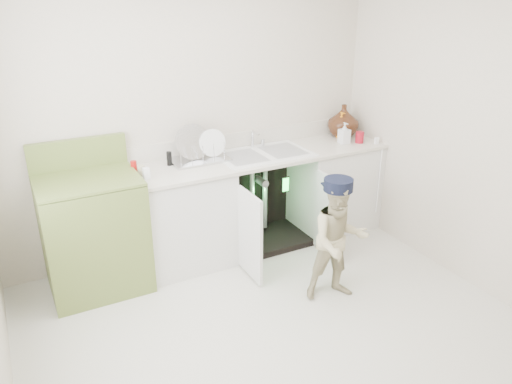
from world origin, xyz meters
TOP-DOWN VIEW (x-y plane):
  - ground at (0.00, 0.00)m, footprint 3.50×3.50m
  - room_shell at (0.00, 0.00)m, footprint 6.00×5.50m
  - counter_run at (0.58, 1.21)m, footprint 2.44×1.02m
  - avocado_stove at (-1.02, 1.18)m, footprint 0.77×0.65m
  - repair_worker at (0.63, 0.13)m, footprint 0.56×0.98m

SIDE VIEW (x-z plane):
  - ground at x=0.00m, z-range 0.00..0.00m
  - counter_run at x=0.58m, z-range -0.14..1.09m
  - avocado_stove at x=-1.02m, z-range -0.10..1.09m
  - repair_worker at x=0.63m, z-range 0.00..1.01m
  - room_shell at x=0.00m, z-range 0.62..1.88m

